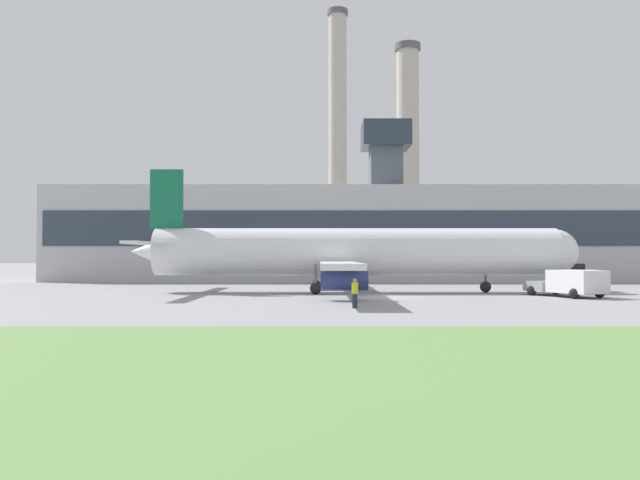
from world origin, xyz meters
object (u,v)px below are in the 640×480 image
pushback_tug (576,279)px  fuel_truck (572,283)px  airplane (351,253)px  ground_crew_person (357,293)px

pushback_tug → fuel_truck: (-3.17, -6.94, -0.07)m
airplane → pushback_tug: airplane is taller
pushback_tug → fuel_truck: 7.63m
airplane → fuel_truck: airplane is taller
pushback_tug → ground_crew_person: (-18.47, -16.12, -0.19)m
airplane → pushback_tug: (18.05, 1.55, -2.07)m
airplane → ground_crew_person: size_ratio=21.54×
fuel_truck → ground_crew_person: fuel_truck is taller
fuel_truck → ground_crew_person: (-15.30, -9.18, -0.13)m
pushback_tug → ground_crew_person: bearing=-138.9°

